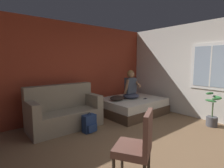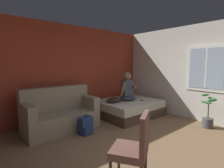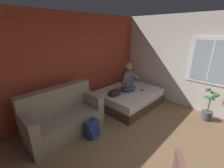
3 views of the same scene
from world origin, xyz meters
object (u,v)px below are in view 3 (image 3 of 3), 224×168
object	(u,v)px
throw_pillow	(115,92)
cell_phone	(142,90)
backpack	(92,129)
bed	(129,97)
potted_plant	(208,109)
person_seated	(128,79)
couch	(63,116)

from	to	relation	value
throw_pillow	cell_phone	xyz separation A→B (m)	(0.82, -0.38, -0.07)
cell_phone	throw_pillow	bearing A→B (deg)	48.41
throw_pillow	backpack	bearing A→B (deg)	-159.35
bed	throw_pillow	world-z (taller)	throw_pillow
backpack	potted_plant	bearing A→B (deg)	-32.79
backpack	cell_phone	distance (m)	2.10
throw_pillow	person_seated	bearing A→B (deg)	-5.30
throw_pillow	cell_phone	world-z (taller)	throw_pillow
backpack	cell_phone	size ratio (longest dim) A/B	3.18
bed	throw_pillow	xyz separation A→B (m)	(-0.54, 0.08, 0.31)
person_seated	couch	bearing A→B (deg)	174.11
backpack	throw_pillow	distance (m)	1.39
throw_pillow	potted_plant	size ratio (longest dim) A/B	0.56
cell_phone	potted_plant	xyz separation A→B (m)	(0.48, -1.74, -0.18)
bed	couch	xyz separation A→B (m)	(-2.13, 0.25, 0.16)
backpack	bed	bearing A→B (deg)	12.19
person_seated	bed	bearing A→B (deg)	-57.63
bed	cell_phone	size ratio (longest dim) A/B	12.92
bed	person_seated	size ratio (longest dim) A/B	2.12
cell_phone	potted_plant	distance (m)	1.82
bed	backpack	distance (m)	1.84
bed	couch	size ratio (longest dim) A/B	1.09
couch	backpack	bearing A→B (deg)	-63.17
bed	throw_pillow	distance (m)	0.63
throw_pillow	potted_plant	bearing A→B (deg)	-58.46
bed	person_seated	xyz separation A→B (m)	(-0.02, 0.04, 0.60)
person_seated	cell_phone	size ratio (longest dim) A/B	6.08
backpack	potted_plant	distance (m)	3.05
person_seated	backpack	xyz separation A→B (m)	(-1.78, -0.43, -0.64)
couch	cell_phone	size ratio (longest dim) A/B	11.81
couch	throw_pillow	size ratio (longest dim) A/B	3.54
bed	backpack	bearing A→B (deg)	-167.81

